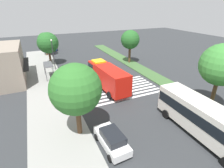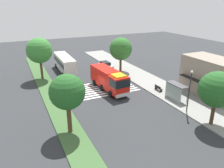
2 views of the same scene
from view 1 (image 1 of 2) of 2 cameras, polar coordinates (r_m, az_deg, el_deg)
ground_plane at (r=27.55m, az=0.95°, el=-1.08°), size 120.00×120.00×0.00m
sidewalk at (r=25.40m, az=-19.56°, el=-4.81°), size 60.00×5.89×0.14m
median_strip at (r=31.70m, az=14.75°, el=1.76°), size 60.00×3.00×0.14m
crosswalk at (r=26.82m, az=1.77°, el=-1.83°), size 6.75×12.33×0.01m
fire_truck at (r=26.58m, az=-1.72°, el=2.76°), size 9.74×3.37×3.68m
parked_car_west at (r=16.43m, az=-0.06°, el=-17.72°), size 4.43×2.18×1.70m
parked_car_mid at (r=53.47m, az=-18.80°, el=11.36°), size 4.41×2.24×1.70m
transit_bus at (r=19.11m, az=27.96°, el=-9.77°), size 10.63×3.00×3.46m
bus_stop_shelter at (r=32.40m, az=-19.52°, el=5.08°), size 3.50×1.40×2.46m
bench_near_shelter at (r=29.11m, az=-18.22°, el=0.36°), size 1.60×0.50×0.90m
street_lamp at (r=35.78m, az=-18.81°, el=9.90°), size 0.36×0.36×5.91m
storefront_building at (r=33.28m, az=-31.33°, el=5.46°), size 9.87×5.74×6.08m
sidewalk_tree_far_west at (r=15.95m, az=-11.80°, el=-1.79°), size 4.78×4.78×7.26m
sidewalk_tree_west at (r=39.20m, az=-20.30°, el=12.50°), size 4.31×4.31×6.75m
sidewalk_tree_center at (r=47.46m, az=-21.19°, el=13.38°), size 3.45×3.45×5.63m
median_tree_far_west at (r=23.29m, az=32.27°, el=5.26°), size 4.81×4.81×8.01m
median_tree_west at (r=38.36m, az=5.98°, el=14.22°), size 3.98×3.98×7.01m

